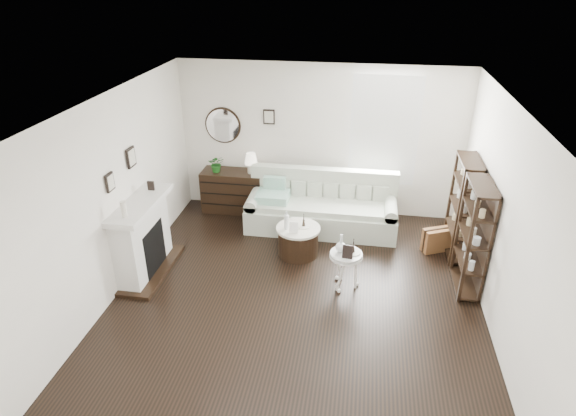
% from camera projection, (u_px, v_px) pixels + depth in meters
% --- Properties ---
extents(room, '(5.50, 5.50, 5.50)m').
position_uv_depth(room, '(362.00, 130.00, 8.23)').
color(room, black).
rests_on(room, ground).
extents(fireplace, '(0.50, 1.40, 1.84)m').
position_uv_depth(fireplace, '(143.00, 240.00, 7.03)').
color(fireplace, silver).
rests_on(fireplace, ground).
extents(shelf_unit_far, '(0.30, 0.80, 1.60)m').
position_uv_depth(shelf_unit_far, '(462.00, 208.00, 7.35)').
color(shelf_unit_far, black).
rests_on(shelf_unit_far, ground).
extents(shelf_unit_near, '(0.30, 0.80, 1.60)m').
position_uv_depth(shelf_unit_near, '(473.00, 238.00, 6.56)').
color(shelf_unit_near, black).
rests_on(shelf_unit_near, ground).
extents(sofa, '(2.56, 0.88, 0.99)m').
position_uv_depth(sofa, '(322.00, 210.00, 8.34)').
color(sofa, '#A5AD9A').
rests_on(sofa, ground).
extents(quilt, '(0.55, 0.45, 0.14)m').
position_uv_depth(quilt, '(273.00, 197.00, 8.23)').
color(quilt, '#2A9B6D').
rests_on(quilt, sofa).
extents(suitcase, '(0.61, 0.42, 0.39)m').
position_uv_depth(suitcase, '(440.00, 239.00, 7.71)').
color(suitcase, brown).
rests_on(suitcase, ground).
extents(dresser, '(1.16, 0.50, 0.77)m').
position_uv_depth(dresser, '(234.00, 191.00, 8.89)').
color(dresser, black).
rests_on(dresser, ground).
extents(table_lamp, '(0.31, 0.31, 0.37)m').
position_uv_depth(table_lamp, '(251.00, 163.00, 8.59)').
color(table_lamp, '#F4E7CD').
rests_on(table_lamp, dresser).
extents(potted_plant, '(0.34, 0.31, 0.31)m').
position_uv_depth(potted_plant, '(217.00, 164.00, 8.65)').
color(potted_plant, '#185217').
rests_on(potted_plant, dresser).
extents(drum_table, '(0.69, 0.69, 0.48)m').
position_uv_depth(drum_table, '(298.00, 241.00, 7.58)').
color(drum_table, black).
rests_on(drum_table, ground).
extents(pedestal_table, '(0.46, 0.46, 0.56)m').
position_uv_depth(pedestal_table, '(346.00, 256.00, 6.69)').
color(pedestal_table, silver).
rests_on(pedestal_table, ground).
extents(eiffel_drum, '(0.15, 0.15, 0.20)m').
position_uv_depth(eiffel_drum, '(304.00, 221.00, 7.46)').
color(eiffel_drum, black).
rests_on(eiffel_drum, drum_table).
extents(bottle_drum, '(0.07, 0.07, 0.30)m').
position_uv_depth(bottle_drum, '(287.00, 220.00, 7.36)').
color(bottle_drum, silver).
rests_on(bottle_drum, drum_table).
extents(card_frame_drum, '(0.13, 0.05, 0.18)m').
position_uv_depth(card_frame_drum, '(294.00, 228.00, 7.29)').
color(card_frame_drum, white).
rests_on(card_frame_drum, drum_table).
extents(eiffel_ped, '(0.14, 0.14, 0.20)m').
position_uv_depth(eiffel_ped, '(353.00, 246.00, 6.64)').
color(eiffel_ped, black).
rests_on(eiffel_ped, pedestal_table).
extents(flask_ped, '(0.15, 0.15, 0.28)m').
position_uv_depth(flask_ped, '(341.00, 243.00, 6.64)').
color(flask_ped, silver).
rests_on(flask_ped, pedestal_table).
extents(card_frame_ped, '(0.15, 0.07, 0.19)m').
position_uv_depth(card_frame_ped, '(348.00, 252.00, 6.52)').
color(card_frame_ped, black).
rests_on(card_frame_ped, pedestal_table).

